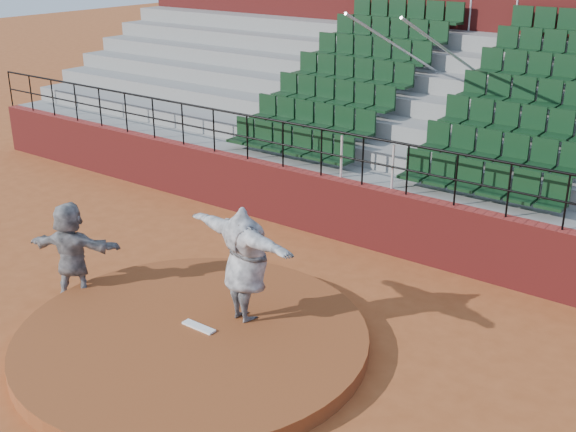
# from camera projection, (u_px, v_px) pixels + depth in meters

# --- Properties ---
(ground) EXTENTS (90.00, 90.00, 0.00)m
(ground) POSITION_uv_depth(u_px,v_px,m) (193.00, 345.00, 11.32)
(ground) COLOR #A04E24
(ground) RESTS_ON ground
(pitchers_mound) EXTENTS (5.50, 5.50, 0.25)m
(pitchers_mound) POSITION_uv_depth(u_px,v_px,m) (193.00, 338.00, 11.27)
(pitchers_mound) COLOR brown
(pitchers_mound) RESTS_ON ground
(pitching_rubber) EXTENTS (0.60, 0.15, 0.03)m
(pitching_rubber) POSITION_uv_depth(u_px,v_px,m) (199.00, 327.00, 11.33)
(pitching_rubber) COLOR white
(pitching_rubber) RESTS_ON pitchers_mound
(boundary_wall) EXTENTS (24.00, 0.30, 1.30)m
(boundary_wall) POSITION_uv_depth(u_px,v_px,m) (361.00, 214.00, 14.81)
(boundary_wall) COLOR maroon
(boundary_wall) RESTS_ON ground
(wall_railing) EXTENTS (24.04, 0.05, 1.03)m
(wall_railing) POSITION_uv_depth(u_px,v_px,m) (363.00, 150.00, 14.31)
(wall_railing) COLOR black
(wall_railing) RESTS_ON boundary_wall
(seating_deck) EXTENTS (24.00, 5.97, 4.63)m
(seating_deck) POSITION_uv_depth(u_px,v_px,m) (441.00, 139.00, 17.25)
(seating_deck) COLOR gray
(seating_deck) RESTS_ON ground
(press_box_facade) EXTENTS (24.00, 3.00, 7.10)m
(press_box_facade) POSITION_uv_depth(u_px,v_px,m) (512.00, 32.00, 19.43)
(press_box_facade) COLOR maroon
(press_box_facade) RESTS_ON ground
(pitcher) EXTENTS (2.44, 1.07, 1.92)m
(pitcher) POSITION_uv_depth(u_px,v_px,m) (245.00, 264.00, 11.28)
(pitcher) COLOR black
(pitcher) RESTS_ON pitchers_mound
(fielder) EXTENTS (1.73, 1.21, 1.79)m
(fielder) POSITION_uv_depth(u_px,v_px,m) (72.00, 251.00, 12.50)
(fielder) COLOR black
(fielder) RESTS_ON ground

